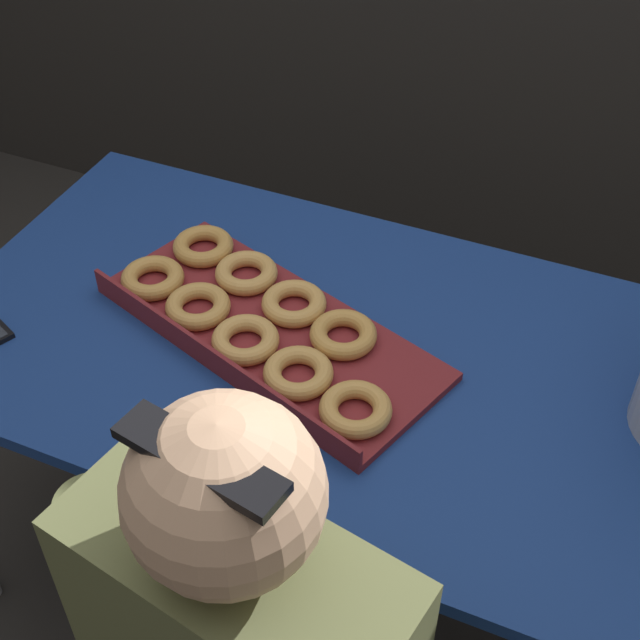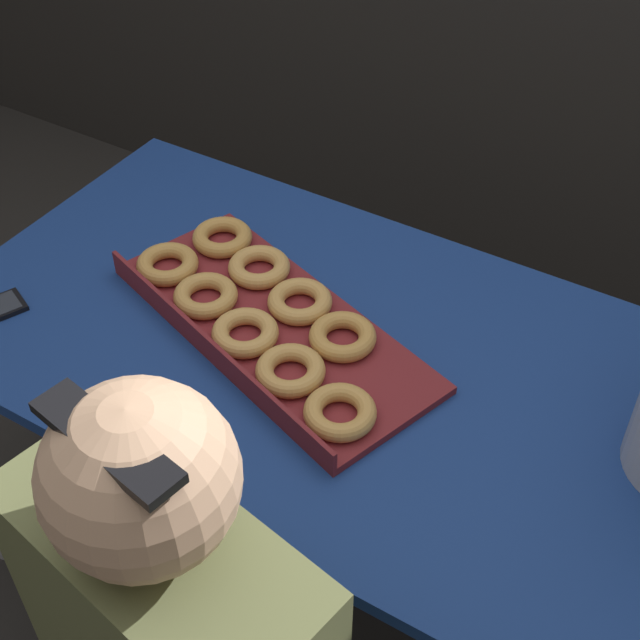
% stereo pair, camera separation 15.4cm
% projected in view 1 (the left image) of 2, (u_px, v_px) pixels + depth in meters
% --- Properties ---
extents(ground_plane, '(12.00, 12.00, 0.00)m').
position_uv_depth(ground_plane, '(336.00, 574.00, 2.06)').
color(ground_plane, '#2D2B28').
extents(folding_table, '(1.48, 0.80, 0.72)m').
position_uv_depth(folding_table, '(340.00, 368.00, 1.60)').
color(folding_table, navy).
rests_on(folding_table, ground).
extents(donut_box, '(0.70, 0.47, 0.05)m').
position_uv_depth(donut_box, '(261.00, 322.00, 1.60)').
color(donut_box, maroon).
rests_on(donut_box, folding_table).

